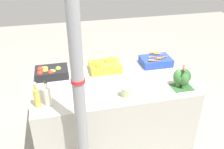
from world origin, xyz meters
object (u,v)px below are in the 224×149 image
object	(u,v)px
juice_bottle_cloudy	(47,95)
sparrow_bird	(184,68)
orange_crate	(105,66)
carrot_crate	(156,61)
support_pole	(79,92)
juice_bottle_golden	(37,97)
pickle_jar	(126,92)
broccoli_pile	(182,78)
apple_crate	(50,72)

from	to	relation	value
juice_bottle_cloudy	sparrow_bird	distance (m)	1.43
orange_crate	carrot_crate	distance (m)	0.67
sparrow_bird	support_pole	bearing A→B (deg)	127.77
juice_bottle_golden	juice_bottle_cloudy	bearing A→B (deg)	-0.00
juice_bottle_golden	juice_bottle_cloudy	world-z (taller)	juice_bottle_cloudy
pickle_jar	sparrow_bird	size ratio (longest dim) A/B	0.84
juice_bottle_golden	sparrow_bird	size ratio (longest dim) A/B	2.00
sparrow_bird	carrot_crate	bearing A→B (deg)	26.43
pickle_jar	broccoli_pile	bearing A→B (deg)	4.16
broccoli_pile	support_pole	bearing A→B (deg)	-161.18
apple_crate	support_pole	bearing A→B (deg)	-75.95
support_pole	juice_bottle_cloudy	xyz separation A→B (m)	(-0.27, 0.37, -0.23)
support_pole	orange_crate	world-z (taller)	support_pole
broccoli_pile	carrot_crate	bearing A→B (deg)	96.38
apple_crate	sparrow_bird	bearing A→B (deg)	-22.24
apple_crate	juice_bottle_golden	world-z (taller)	juice_bottle_golden
juice_bottle_cloudy	sparrow_bird	bearing A→B (deg)	0.27
orange_crate	broccoli_pile	bearing A→B (deg)	-37.58
carrot_crate	sparrow_bird	distance (m)	0.60
support_pole	orange_crate	bearing A→B (deg)	66.72
carrot_crate	support_pole	bearing A→B (deg)	-138.64
apple_crate	juice_bottle_golden	distance (m)	0.59
support_pole	apple_crate	xyz separation A→B (m)	(-0.24, 0.95, -0.28)
orange_crate	juice_bottle_cloudy	xyz separation A→B (m)	(-0.68, -0.58, 0.05)
apple_crate	pickle_jar	distance (m)	0.95
apple_crate	juice_bottle_golden	size ratio (longest dim) A/B	1.43
apple_crate	pickle_jar	size ratio (longest dim) A/B	3.39
support_pole	orange_crate	distance (m)	1.08
orange_crate	pickle_jar	bearing A→B (deg)	-81.60
support_pole	broccoli_pile	world-z (taller)	support_pole
broccoli_pile	juice_bottle_cloudy	distance (m)	1.42
pickle_jar	sparrow_bird	bearing A→B (deg)	3.17
support_pole	juice_bottle_golden	xyz separation A→B (m)	(-0.37, 0.37, -0.23)
carrot_crate	sparrow_bird	world-z (taller)	sparrow_bird
carrot_crate	juice_bottle_golden	distance (m)	1.57
juice_bottle_cloudy	carrot_crate	bearing A→B (deg)	23.19
broccoli_pile	sparrow_bird	xyz separation A→B (m)	(0.01, -0.01, 0.12)
support_pole	juice_bottle_golden	size ratio (longest dim) A/B	8.60
juice_bottle_golden	pickle_jar	world-z (taller)	juice_bottle_golden
support_pole	juice_bottle_cloudy	bearing A→B (deg)	126.11
orange_crate	sparrow_bird	world-z (taller)	sparrow_bird
juice_bottle_golden	support_pole	bearing A→B (deg)	-45.08
broccoli_pile	pickle_jar	distance (m)	0.65
juice_bottle_cloudy	pickle_jar	bearing A→B (deg)	-2.17
juice_bottle_golden	carrot_crate	bearing A→B (deg)	21.75
sparrow_bird	pickle_jar	bearing A→B (deg)	112.70
sparrow_bird	apple_crate	bearing A→B (deg)	87.30
broccoli_pile	juice_bottle_golden	bearing A→B (deg)	-179.34
juice_bottle_golden	apple_crate	bearing A→B (deg)	76.79
juice_bottle_golden	sparrow_bird	xyz separation A→B (m)	(1.52, 0.01, 0.11)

